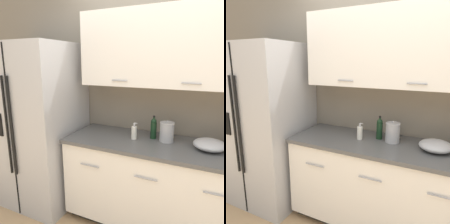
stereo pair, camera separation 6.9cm
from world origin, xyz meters
The scene contains 7 objects.
wall_back centered at (0.03, 1.13, 1.43)m, with size 10.00×0.39×2.60m.
counter_unit centered at (0.11, 0.84, 0.46)m, with size 2.30×0.64×0.90m.
refrigerator centered at (-1.53, 0.76, 0.92)m, with size 0.89×0.81×1.84m.
soap_dispenser centered at (-0.39, 0.84, 0.97)m, with size 0.06×0.05×0.17m.
oil_bottle centered at (-0.22, 0.94, 1.01)m, with size 0.06×0.06×0.23m.
steel_canister centered at (-0.08, 0.91, 1.00)m, with size 0.14×0.14×0.20m.
mixing_bowl centered at (0.30, 0.86, 0.95)m, with size 0.27×0.27×0.09m.
Camera 2 is at (0.35, -1.07, 1.65)m, focal length 35.00 mm.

